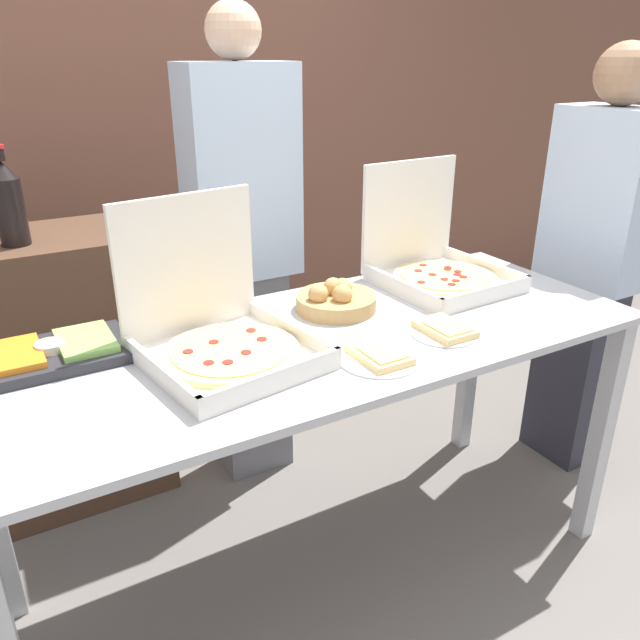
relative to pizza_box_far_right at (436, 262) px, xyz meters
name	(u,v)px	position (x,y,z in m)	size (l,w,h in m)	color
ground_plane	(320,568)	(-0.59, -0.19, -0.97)	(16.00, 16.00, 0.00)	slate
brick_wall_behind	(143,111)	(-0.59, 1.51, 0.43)	(10.00, 0.06, 2.80)	brown
buffet_table	(320,373)	(-0.59, -0.19, -0.20)	(1.98, 0.77, 0.90)	#B7BABF
pizza_box_far_right	(436,262)	(0.00, 0.00, 0.00)	(0.43, 0.45, 0.41)	silver
pizza_box_near_right	(220,331)	(-0.89, -0.17, 0.00)	(0.48, 0.49, 0.42)	silver
paper_plate_front_right	(445,330)	(-0.26, -0.37, -0.06)	(0.20, 0.20, 0.03)	white
paper_plate_front_left	(379,356)	(-0.53, -0.41, -0.06)	(0.23, 0.23, 0.03)	white
veggie_tray	(51,353)	(-1.29, 0.03, -0.05)	(0.40, 0.26, 0.05)	#28282D
bread_basket	(336,300)	(-0.45, -0.05, -0.04)	(0.26, 0.26, 0.10)	tan
sideboard_podium	(53,372)	(-1.25, 0.71, -0.44)	(0.76, 0.47, 1.06)	#4C3323
soda_bottle	(9,203)	(-1.29, 0.64, 0.23)	(0.10, 0.10, 0.33)	black
person_guest_plaid	(244,253)	(-0.53, 0.49, -0.02)	(0.40, 0.22, 1.82)	slate
person_guest_cap	(592,262)	(0.70, -0.12, -0.08)	(0.22, 0.40, 1.70)	#2D2D38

